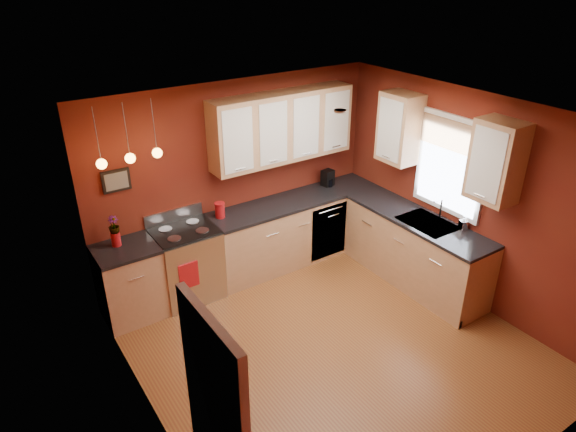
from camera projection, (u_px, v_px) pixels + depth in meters
floor at (333, 346)px, 5.77m from camera, size 4.20×4.20×0.00m
ceiling at (344, 121)px, 4.59m from camera, size 4.00×4.20×0.02m
wall_back at (237, 179)px, 6.74m from camera, size 4.00×0.02×2.60m
wall_front at (524, 370)px, 3.63m from camera, size 4.00×0.02×2.60m
wall_left at (146, 315)px, 4.19m from camera, size 0.02×4.20×2.60m
wall_right at (467, 199)px, 6.17m from camera, size 0.02×4.20×2.60m
base_cabinets_back_left at (130, 283)px, 6.08m from camera, size 0.70×0.60×0.90m
base_cabinets_back_right at (295, 230)px, 7.26m from camera, size 2.54×0.60×0.90m
base_cabinets_right at (414, 251)px, 6.74m from camera, size 0.60×2.10×0.90m
counter_back_left at (125, 249)px, 5.87m from camera, size 0.70×0.62×0.04m
counter_back_right at (296, 200)px, 7.05m from camera, size 2.54×0.62×0.04m
counter_right at (418, 220)px, 6.53m from camera, size 0.62×2.10×0.04m
gas_range at (187, 263)px, 6.43m from camera, size 0.76×0.64×1.11m
dishwasher_front at (329, 231)px, 7.23m from camera, size 0.60×0.02×0.80m
sink at (427, 224)px, 6.42m from camera, size 0.50×0.70×0.33m
window at (451, 162)px, 6.21m from camera, size 0.06×1.02×1.22m
upper_cabinets_back at (282, 127)px, 6.61m from camera, size 2.00×0.35×0.90m
upper_cabinets_right at (444, 143)px, 6.03m from camera, size 0.35×1.95×0.90m
wall_picture at (116, 181)px, 5.79m from camera, size 0.32×0.03×0.26m
pendant_lights at (130, 158)px, 5.44m from camera, size 0.71×0.11×0.66m
red_canister at (220, 210)px, 6.50m from camera, size 0.13×0.13×0.20m
red_vase at (116, 239)px, 5.87m from camera, size 0.11×0.11×0.17m
flowers at (114, 225)px, 5.79m from camera, size 0.16×0.16×0.22m
coffee_maker at (328, 178)px, 7.41m from camera, size 0.18×0.18×0.23m
soap_pump at (463, 223)px, 6.21m from camera, size 0.10×0.10×0.18m
dish_towel at (189, 275)px, 6.11m from camera, size 0.25×0.02×0.33m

